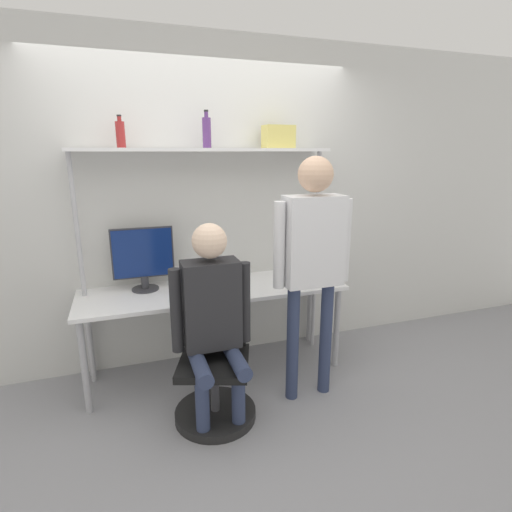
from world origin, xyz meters
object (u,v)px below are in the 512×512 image
Objects in this scene: cell_phone at (236,291)px; monitor at (143,257)px; bottle_purple at (207,132)px; office_chair at (215,379)px; bottle_red at (120,134)px; person_standing at (313,249)px; person_seated at (213,311)px; laptop at (199,287)px; storage_box at (278,137)px.

monitor is at bearing 157.25° from cell_phone.
office_chair is at bearing -101.42° from bottle_purple.
bottle_red is (-0.09, 0.01, 0.92)m from monitor.
person_standing is at bearing -51.07° from bottle_purple.
office_chair is 0.53m from person_seated.
bottle_purple reaches higher than person_seated.
person_seated is 1.38m from bottle_purple.
bottle_red is at bearing 121.40° from person_seated.
monitor is at bearing 147.68° from person_standing.
bottle_red is at bearing 159.18° from cell_phone.
bottle_purple is at bearing 78.58° from office_chair.
laptop reaches higher than cell_phone.
laptop is at bearing -121.00° from bottle_purple.
office_chair is at bearing -179.11° from person_standing.
bottle_red is (-0.63, -0.00, -0.02)m from bottle_purple.
monitor is at bearing 116.38° from person_seated.
office_chair reaches higher than cell_phone.
bottle_purple is (0.15, 0.25, 1.14)m from laptop.
bottle_purple is (-0.14, 0.29, 1.20)m from cell_phone.
storage_box reaches higher than person_seated.
laptop is 0.19× the size of person_standing.
bottle_red is 0.94× the size of storage_box.
bottle_purple reaches higher than monitor.
bottle_red is at bearing 123.72° from office_chair.
office_chair is 1.93m from storage_box.
monitor is 1.32m from person_standing.
person_seated is 1.43m from bottle_red.
person_seated is at bearing -134.32° from storage_box.
laptop is 0.37× the size of office_chair.
cell_phone is 1.43m from bottle_red.
bottle_purple is (0.15, 0.72, 1.67)m from office_chair.
laptop is 0.51m from person_seated.
cell_phone is at bearing -7.03° from laptop.
person_standing is 7.83× the size of bottle_red.
laptop is 0.30m from cell_phone.
storage_box is at bearing 18.94° from laptop.
person_seated reaches higher than laptop.
office_chair is at bearing -135.52° from storage_box.
office_chair is 3.75× the size of storage_box.
office_chair is at bearing -123.18° from cell_phone.
monitor is 1.44m from storage_box.
bottle_purple is 1.16× the size of storage_box.
person_standing is (0.72, 0.01, 0.87)m from office_chair.
bottle_purple reaches higher than cell_phone.
laptop is 1.24m from bottle_red.
bottle_purple reaches higher than office_chair.
office_chair is 1.86m from bottle_red.
person_seated is (-0.01, -0.51, 0.01)m from laptop.
monitor is 1.09m from office_chair.
office_chair is at bearing -56.28° from bottle_red.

